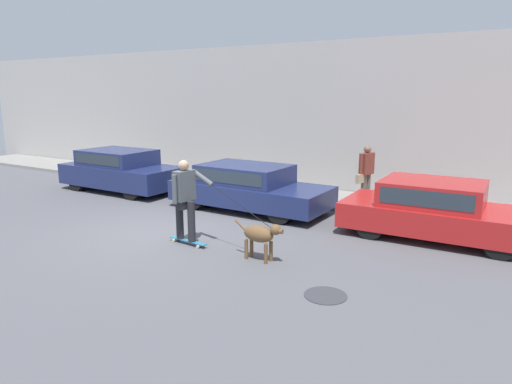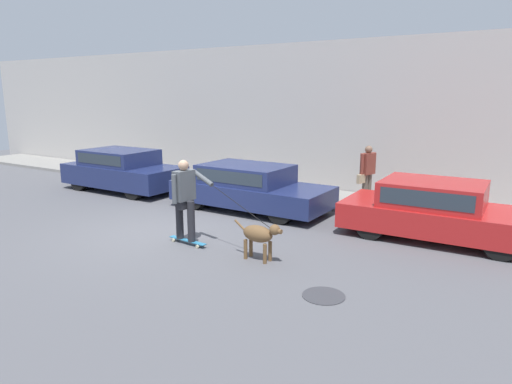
# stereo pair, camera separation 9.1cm
# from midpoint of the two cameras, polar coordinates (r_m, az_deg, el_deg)

# --- Properties ---
(ground_plane) EXTENTS (36.00, 36.00, 0.00)m
(ground_plane) POSITION_cam_midpoint_polar(r_m,az_deg,el_deg) (10.33, -11.68, -5.04)
(ground_plane) COLOR #545459
(back_wall) EXTENTS (32.00, 0.30, 4.56)m
(back_wall) POSITION_cam_midpoint_polar(r_m,az_deg,el_deg) (14.90, 4.10, 9.33)
(back_wall) COLOR #B2ADA8
(back_wall) RESTS_ON ground_plane
(sidewalk_curb) EXTENTS (30.00, 2.14, 0.11)m
(sidewalk_curb) POSITION_cam_midpoint_polar(r_m,az_deg,el_deg) (14.10, 1.67, 0.06)
(sidewalk_curb) COLOR gray
(sidewalk_curb) RESTS_ON ground_plane
(parked_car_0) EXTENTS (3.94, 1.79, 1.29)m
(parked_car_0) POSITION_cam_midpoint_polar(r_m,az_deg,el_deg) (15.04, -16.71, 2.57)
(parked_car_0) COLOR black
(parked_car_0) RESTS_ON ground_plane
(parked_car_1) EXTENTS (4.25, 1.81, 1.20)m
(parked_car_1) POSITION_cam_midpoint_polar(r_m,az_deg,el_deg) (12.00, -1.14, 0.54)
(parked_car_1) COLOR black
(parked_car_1) RESTS_ON ground_plane
(parked_car_2) EXTENTS (3.97, 1.82, 1.22)m
(parked_car_2) POSITION_cam_midpoint_polar(r_m,az_deg,el_deg) (10.34, 21.39, -2.21)
(parked_car_2) COLOR black
(parked_car_2) RESTS_ON ground_plane
(dog) EXTENTS (1.05, 0.35, 0.74)m
(dog) POSITION_cam_midpoint_polar(r_m,az_deg,el_deg) (8.36, 0.22, -5.38)
(dog) COLOR brown
(dog) RESTS_ON ground_plane
(skateboarder) EXTENTS (2.55, 0.63, 1.73)m
(skateboarder) POSITION_cam_midpoint_polar(r_m,az_deg,el_deg) (9.25, -9.12, -0.64)
(skateboarder) COLOR beige
(skateboarder) RESTS_ON ground_plane
(pedestrian_with_bag) EXTENTS (0.33, 0.71, 1.55)m
(pedestrian_with_bag) POSITION_cam_midpoint_polar(r_m,az_deg,el_deg) (12.64, 13.39, 2.50)
(pedestrian_with_bag) COLOR brown
(pedestrian_with_bag) RESTS_ON sidewalk_curb
(manhole_cover) EXTENTS (0.66, 0.66, 0.01)m
(manhole_cover) POSITION_cam_midpoint_polar(r_m,az_deg,el_deg) (7.19, 8.32, -12.67)
(manhole_cover) COLOR #38383D
(manhole_cover) RESTS_ON ground_plane
(fire_hydrant) EXTENTS (0.18, 0.18, 0.76)m
(fire_hydrant) POSITION_cam_midpoint_polar(r_m,az_deg,el_deg) (17.77, -21.21, 2.89)
(fire_hydrant) COLOR #4C5156
(fire_hydrant) RESTS_ON ground_plane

